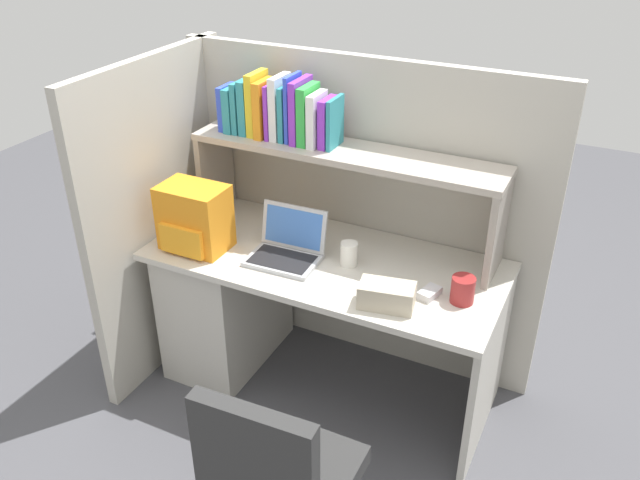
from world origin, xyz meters
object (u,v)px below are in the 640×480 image
(snack_canister, at_px, (463,290))
(paper_cup, at_px, (349,254))
(backpack, at_px, (194,219))
(computer_mouse, at_px, (430,293))
(laptop, at_px, (287,248))
(tissue_box, at_px, (387,295))

(snack_canister, bearing_deg, paper_cup, 173.79)
(backpack, relative_size, snack_canister, 2.67)
(computer_mouse, bearing_deg, laptop, -166.82)
(laptop, relative_size, tissue_box, 1.46)
(computer_mouse, bearing_deg, tissue_box, -119.05)
(paper_cup, height_order, snack_canister, snack_canister)
(computer_mouse, height_order, paper_cup, paper_cup)
(paper_cup, xyz_separation_m, snack_canister, (0.52, -0.06, 0.00))
(paper_cup, bearing_deg, backpack, -166.95)
(computer_mouse, relative_size, paper_cup, 0.97)
(paper_cup, height_order, tissue_box, paper_cup)
(tissue_box, bearing_deg, computer_mouse, 35.80)
(tissue_box, bearing_deg, paper_cup, 129.38)
(paper_cup, bearing_deg, tissue_box, -39.91)
(computer_mouse, relative_size, tissue_box, 0.47)
(computer_mouse, relative_size, snack_canister, 0.92)
(computer_mouse, bearing_deg, backpack, -161.23)
(laptop, distance_m, backpack, 0.44)
(backpack, relative_size, paper_cup, 2.80)
(snack_canister, bearing_deg, laptop, -179.53)
(tissue_box, bearing_deg, snack_canister, 21.12)
(laptop, bearing_deg, paper_cup, 13.18)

